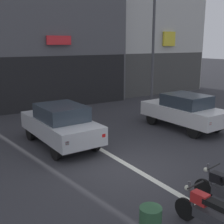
# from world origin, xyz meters

# --- Properties ---
(ground_plane) EXTENTS (120.00, 120.00, 0.00)m
(ground_plane) POSITION_xyz_m (0.00, 0.00, 0.00)
(ground_plane) COLOR #333338
(lane_centre_line) EXTENTS (0.20, 18.00, 0.01)m
(lane_centre_line) POSITION_xyz_m (0.00, 6.00, 0.00)
(lane_centre_line) COLOR silver
(lane_centre_line) RESTS_ON ground
(building_mid_block) EXTENTS (9.84, 9.70, 11.08)m
(building_mid_block) POSITION_xyz_m (1.68, 14.46, 5.53)
(building_mid_block) COLOR #56565B
(building_mid_block) RESTS_ON ground
(car_silver_crossing_near) EXTENTS (1.89, 4.15, 1.64)m
(car_silver_crossing_near) POSITION_xyz_m (-1.07, 3.27, 0.89)
(car_silver_crossing_near) COLOR black
(car_silver_crossing_near) RESTS_ON ground
(car_white_parked_kerbside) EXTENTS (1.90, 4.16, 1.64)m
(car_white_parked_kerbside) POSITION_xyz_m (4.74, 2.33, 0.89)
(car_white_parked_kerbside) COLOR black
(car_white_parked_kerbside) RESTS_ON ground
(car_blue_down_street) EXTENTS (1.80, 4.12, 1.64)m
(car_blue_down_street) POSITION_xyz_m (1.86, 12.44, 0.89)
(car_blue_down_street) COLOR black
(car_blue_down_street) RESTS_ON ground
(street_lamp) EXTENTS (0.36, 0.36, 6.85)m
(street_lamp) POSITION_xyz_m (5.05, 5.04, 4.16)
(street_lamp) COLOR #47474C
(street_lamp) RESTS_ON ground
(motorcycle_red_row_leftmost) EXTENTS (0.55, 1.67, 0.98)m
(motorcycle_red_row_leftmost) POSITION_xyz_m (-0.64, -3.48, 0.46)
(motorcycle_red_row_leftmost) COLOR black
(motorcycle_red_row_leftmost) RESTS_ON ground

